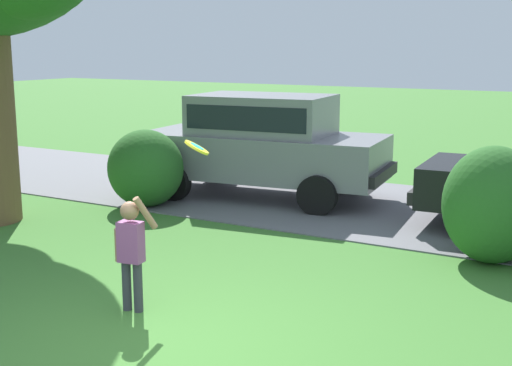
% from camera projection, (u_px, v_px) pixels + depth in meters
% --- Properties ---
extents(ground_plane, '(80.00, 80.00, 0.00)m').
position_uv_depth(ground_plane, '(152.00, 350.00, 6.55)').
color(ground_plane, '#3D752D').
extents(driveway_strip, '(28.00, 4.40, 0.02)m').
position_uv_depth(driveway_strip, '(384.00, 209.00, 12.12)').
color(driveway_strip, slate).
rests_on(driveway_strip, ground).
extents(shrub_near_tree, '(1.34, 1.32, 1.37)m').
position_uv_depth(shrub_near_tree, '(147.00, 172.00, 12.26)').
color(shrub_near_tree, '#286023').
rests_on(shrub_near_tree, ground).
extents(shrub_centre_left, '(1.30, 1.22, 1.55)m').
position_uv_depth(shrub_centre_left, '(493.00, 205.00, 9.04)').
color(shrub_centre_left, '#286023').
rests_on(shrub_centre_left, ground).
extents(parked_suv, '(4.87, 2.47, 1.92)m').
position_uv_depth(parked_suv, '(262.00, 140.00, 12.90)').
color(parked_suv, gray).
rests_on(parked_suv, ground).
extents(child_thrower, '(0.44, 0.30, 1.29)m').
position_uv_depth(child_thrower, '(131.00, 247.00, 7.38)').
color(child_thrower, '#383842').
rests_on(child_thrower, ground).
extents(frisbee, '(0.30, 0.28, 0.21)m').
position_uv_depth(frisbee, '(197.00, 147.00, 7.22)').
color(frisbee, yellow).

